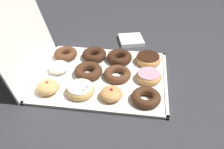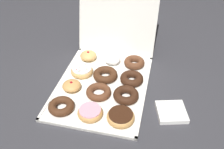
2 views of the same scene
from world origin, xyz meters
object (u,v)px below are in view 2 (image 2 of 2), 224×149
chocolate_cake_ring_donut_0 (61,106)px  napkin_stack (171,112)px  chocolate_cake_ring_donut_11 (134,62)px  jelly_filled_donut_9 (88,56)px  chocolate_frosted_donut_2 (121,117)px  chocolate_cake_ring_donut_8 (132,79)px  chocolate_cake_ring_donut_5 (126,95)px  chocolate_cake_ring_donut_7 (105,75)px  donut_box (102,86)px  pink_frosted_donut_1 (90,112)px  sprinkle_donut_6 (82,71)px  chocolate_cake_ring_donut_4 (99,92)px  jelly_filled_donut_3 (72,86)px  powdered_filled_donut_10 (112,59)px

chocolate_cake_ring_donut_0 → napkin_stack: 0.48m
chocolate_cake_ring_donut_11 → jelly_filled_donut_9: bearing=-179.3°
chocolate_frosted_donut_2 → chocolate_cake_ring_donut_8: same height
chocolate_cake_ring_donut_5 → chocolate_cake_ring_donut_8: 0.12m
chocolate_cake_ring_donut_7 → chocolate_cake_ring_donut_8: 0.14m
donut_box → chocolate_cake_ring_donut_5: (0.13, -0.06, 0.02)m
chocolate_frosted_donut_2 → pink_frosted_donut_1: bearing=-178.0°
chocolate_cake_ring_donut_11 → chocolate_frosted_donut_2: bearing=-89.1°
sprinkle_donut_6 → napkin_stack: sprinkle_donut_6 is taller
pink_frosted_donut_1 → donut_box: bearing=90.3°
chocolate_cake_ring_donut_4 → jelly_filled_donut_3: bearing=176.9°
pink_frosted_donut_1 → chocolate_cake_ring_donut_11: 0.41m
pink_frosted_donut_1 → sprinkle_donut_6: (-0.12, 0.26, 0.00)m
chocolate_cake_ring_donut_8 → chocolate_cake_ring_donut_11: 0.14m
chocolate_cake_ring_donut_0 → powdered_filled_donut_10: size_ratio=1.29×
chocolate_cake_ring_donut_0 → chocolate_cake_ring_donut_7: chocolate_cake_ring_donut_7 is taller
donut_box → chocolate_frosted_donut_2: chocolate_frosted_donut_2 is taller
chocolate_cake_ring_donut_5 → jelly_filled_donut_3: bearing=179.6°
pink_frosted_donut_1 → powdered_filled_donut_10: bearing=89.3°
chocolate_cake_ring_donut_5 → sprinkle_donut_6: (-0.25, 0.13, 0.00)m
chocolate_frosted_donut_2 → chocolate_cake_ring_donut_4: bearing=135.2°
chocolate_frosted_donut_2 → chocolate_cake_ring_donut_4: 0.18m
pink_frosted_donut_1 → chocolate_cake_ring_donut_7: size_ratio=0.88×
pink_frosted_donut_1 → chocolate_cake_ring_donut_0: bearing=177.0°
chocolate_cake_ring_donut_7 → powdered_filled_donut_10: (0.01, 0.13, 0.00)m
jelly_filled_donut_3 → napkin_stack: 0.47m
jelly_filled_donut_9 → chocolate_cake_ring_donut_5: bearing=-44.8°
chocolate_cake_ring_donut_0 → chocolate_cake_ring_donut_5: bearing=26.7°
chocolate_cake_ring_donut_4 → powdered_filled_donut_10: 0.26m
chocolate_cake_ring_donut_7 → chocolate_cake_ring_donut_11: 0.19m
chocolate_frosted_donut_2 → chocolate_cake_ring_donut_5: size_ratio=1.00×
chocolate_cake_ring_donut_4 → chocolate_cake_ring_donut_5: chocolate_cake_ring_donut_5 is taller
chocolate_cake_ring_donut_0 → jelly_filled_donut_3: bearing=90.5°
jelly_filled_donut_9 → napkin_stack: 0.55m
jelly_filled_donut_3 → chocolate_cake_ring_donut_8: bearing=24.0°
donut_box → chocolate_cake_ring_donut_11: bearing=57.8°
pink_frosted_donut_1 → jelly_filled_donut_3: jelly_filled_donut_3 is taller
chocolate_cake_ring_donut_0 → chocolate_cake_ring_donut_11: size_ratio=1.03×
sprinkle_donut_6 → chocolate_cake_ring_donut_8: 0.26m
chocolate_frosted_donut_2 → sprinkle_donut_6: 0.36m
chocolate_cake_ring_donut_0 → jelly_filled_donut_9: (0.00, 0.39, 0.01)m
pink_frosted_donut_1 → chocolate_cake_ring_donut_4: size_ratio=0.93×
chocolate_cake_ring_donut_0 → sprinkle_donut_6: sprinkle_donut_6 is taller
chocolate_frosted_donut_2 → chocolate_cake_ring_donut_8: bearing=89.3°
napkin_stack → jelly_filled_donut_3: bearing=174.9°
pink_frosted_donut_1 → chocolate_frosted_donut_2: bearing=2.0°
chocolate_cake_ring_donut_0 → sprinkle_donut_6: (0.01, 0.26, 0.00)m
pink_frosted_donut_1 → napkin_stack: 0.35m
chocolate_cake_ring_donut_0 → jelly_filled_donut_3: jelly_filled_donut_3 is taller
pink_frosted_donut_1 → jelly_filled_donut_3: 0.19m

